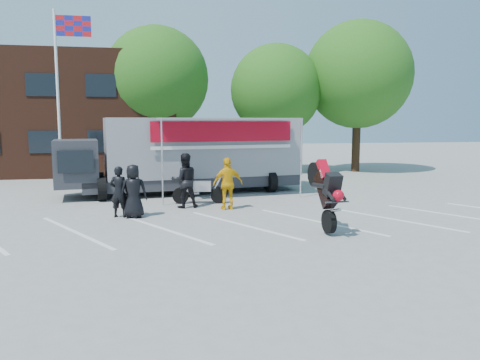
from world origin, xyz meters
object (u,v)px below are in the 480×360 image
object	(u,v)px
tree_left	(157,79)
spectator_hivis	(228,184)
tree_mid	(276,90)
flagpole	(63,77)
spectator_leather_c	(184,181)
tree_right	(358,75)
stunt_bike_rider	(317,229)
transporter_truck	(194,192)
spectator_leather_a	(134,191)
spectator_leather_b	(119,192)
parked_motorcycle	(200,203)

from	to	relation	value
tree_left	spectator_hivis	size ratio (longest dim) A/B	4.71
tree_mid	tree_left	bearing A→B (deg)	171.87
flagpole	spectator_leather_c	distance (m)	8.64
tree_right	stunt_bike_rider	size ratio (longest dim) A/B	4.19
spectator_leather_c	transporter_truck	bearing A→B (deg)	-105.50
spectator_leather_a	spectator_leather_c	bearing A→B (deg)	-137.56
tree_mid	spectator_hivis	size ratio (longest dim) A/B	4.18
tree_left	stunt_bike_rider	size ratio (longest dim) A/B	3.97
spectator_leather_a	spectator_leather_b	size ratio (longest dim) A/B	1.04
spectator_leather_a	spectator_hivis	bearing A→B (deg)	-163.68
parked_motorcycle	spectator_leather_b	bearing A→B (deg)	133.37
spectator_leather_a	spectator_leather_c	world-z (taller)	spectator_leather_c
flagpole	spectator_leather_c	bearing A→B (deg)	-49.47
transporter_truck	tree_right	bearing A→B (deg)	24.53
transporter_truck	spectator_hivis	world-z (taller)	spectator_hivis
tree_left	spectator_leather_a	size ratio (longest dim) A/B	4.99
transporter_truck	spectator_hivis	size ratio (longest dim) A/B	5.54
spectator_hivis	spectator_leather_a	bearing A→B (deg)	6.79
spectator_leather_b	spectator_leather_c	distance (m)	2.57
tree_mid	spectator_leather_a	xyz separation A→B (m)	(-8.03, -12.27, -4.08)
flagpole	stunt_bike_rider	distance (m)	13.99
flagpole	spectator_hivis	xyz separation A→B (m)	(6.42, -6.46, -4.14)
flagpole	stunt_bike_rider	xyz separation A→B (m)	(8.46, -9.93, -5.05)
parked_motorcycle	spectator_leather_b	world-z (taller)	spectator_leather_b
transporter_truck	spectator_leather_b	xyz separation A→B (m)	(-2.84, -4.86, 0.83)
tree_mid	parked_motorcycle	world-z (taller)	tree_mid
flagpole	tree_left	size ratio (longest dim) A/B	0.93
flagpole	spectator_leather_b	bearing A→B (deg)	-68.86
tree_right	transporter_truck	xyz separation A→B (m)	(-10.65, -6.76, -5.88)
flagpole	transporter_truck	distance (m)	7.87
spectator_leather_c	flagpole	bearing A→B (deg)	-54.67
tree_left	spectator_leather_b	distance (m)	14.03
parked_motorcycle	stunt_bike_rider	size ratio (longest dim) A/B	0.96
parked_motorcycle	spectator_leather_c	xyz separation A→B (m)	(-0.62, -0.72, 0.98)
tree_left	tree_mid	size ratio (longest dim) A/B	1.13
stunt_bike_rider	transporter_truck	bearing A→B (deg)	106.05
stunt_bike_rider	spectator_hivis	xyz separation A→B (m)	(-2.04, 3.48, 0.92)
spectator_leather_a	flagpole	bearing A→B (deg)	-64.04
flagpole	tree_right	distance (m)	16.88
spectator_leather_a	stunt_bike_rider	bearing A→B (deg)	155.18
stunt_bike_rider	tree_right	bearing A→B (deg)	57.23
flagpole	stunt_bike_rider	world-z (taller)	flagpole
tree_left	spectator_leather_c	size ratio (longest dim) A/B	4.41
flagpole	spectator_hivis	bearing A→B (deg)	-45.17
transporter_truck	spectator_hivis	distance (m)	4.37
spectator_leather_b	spectator_leather_c	xyz separation A→B (m)	(2.20, 1.33, 0.15)
tree_mid	stunt_bike_rider	world-z (taller)	tree_mid
tree_mid	spectator_leather_b	distance (m)	15.36
tree_mid	stunt_bike_rider	bearing A→B (deg)	-100.56
flagpole	tree_right	bearing A→B (deg)	15.48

